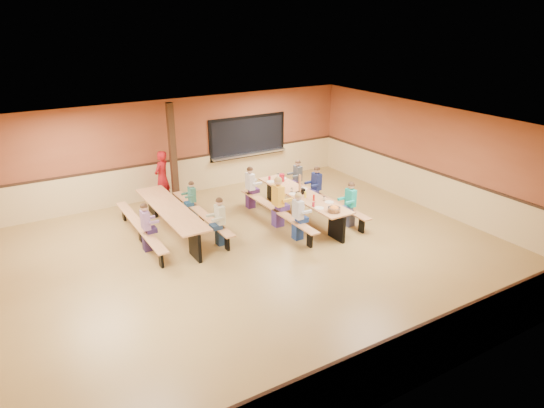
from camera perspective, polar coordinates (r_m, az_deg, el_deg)
ground at (r=11.44m, az=-2.38°, el=-6.39°), size 12.00×12.00×0.00m
room_envelope at (r=11.13m, az=-2.43°, el=-3.25°), size 12.04×10.04×3.02m
kitchen_pass_through at (r=16.17m, az=-2.86°, el=7.71°), size 2.78×0.28×1.38m
structural_post at (r=14.58m, az=-11.57°, el=5.79°), size 0.18×0.18×3.00m
cafeteria_table_main at (r=13.38m, az=3.57°, el=0.36°), size 1.91×3.70×0.74m
cafeteria_table_second at (r=12.68m, az=-11.79°, el=-1.31°), size 1.91×3.70×0.74m
seated_child_white_left at (r=12.14m, az=3.07°, el=-1.47°), size 0.38×0.31×1.23m
seated_adult_yellow at (r=12.85m, az=0.71°, el=0.22°), size 0.44×0.36×1.36m
seated_child_grey_left at (r=14.12m, az=-2.58°, el=1.93°), size 0.38×0.31×1.23m
seated_child_teal_right at (r=13.05m, az=9.18°, el=-0.06°), size 0.38×0.31×1.22m
seated_child_navy_right at (r=14.16m, az=5.23°, el=1.95°), size 0.39×0.32×1.25m
seated_child_char_right at (r=14.92m, az=3.04°, el=2.94°), size 0.36×0.30×1.19m
seated_child_purple_sec at (r=11.93m, az=-14.60°, el=-2.69°), size 0.36×0.30×1.20m
seated_child_green_sec at (r=13.44m, az=-9.36°, el=0.34°), size 0.32×0.26×1.11m
seated_child_tan_sec at (r=11.90m, az=-6.12°, el=-2.09°), size 0.37×0.31×1.22m
standing_woman at (r=14.82m, az=-12.80°, el=3.11°), size 0.70×0.66×1.60m
punch_pitcher at (r=14.25m, az=1.18°, el=3.12°), size 0.16×0.16×0.22m
chip_bowl at (r=12.13m, az=7.32°, el=-0.61°), size 0.32×0.32×0.15m
napkin_dispenser at (r=13.34m, az=3.59°, el=1.58°), size 0.10×0.14×0.13m
condiment_mustard at (r=12.99m, az=3.94°, el=1.10°), size 0.06×0.06×0.17m
condiment_ketchup at (r=12.80m, az=4.94°, el=0.75°), size 0.06×0.06×0.17m
table_paddle at (r=13.23m, az=3.29°, el=1.74°), size 0.16×0.16×0.56m
place_settings at (r=13.29m, az=3.60°, el=1.44°), size 0.65×3.30×0.11m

